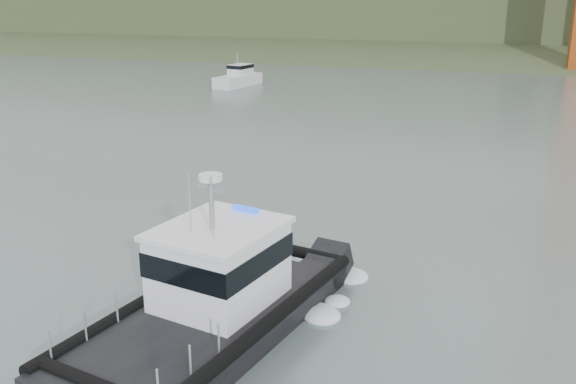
% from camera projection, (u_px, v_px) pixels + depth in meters
% --- Properties ---
extents(ground, '(400.00, 400.00, 0.00)m').
position_uv_depth(ground, '(221.00, 316.00, 21.41)').
color(ground, '#4E5C59').
rests_on(ground, ground).
extents(headlands, '(500.00, 105.36, 27.12)m').
position_uv_depth(headlands, '(465.00, 6.00, 133.04)').
color(headlands, '#3A4D2C').
rests_on(headlands, ground).
extents(patrol_boat, '(6.25, 11.79, 5.44)m').
position_uv_depth(patrol_boat, '(214.00, 295.00, 19.88)').
color(patrol_boat, black).
rests_on(patrol_boat, ground).
extents(motorboat, '(3.57, 7.15, 3.76)m').
position_uv_depth(motorboat, '(239.00, 78.00, 72.11)').
color(motorboat, silver).
rests_on(motorboat, ground).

